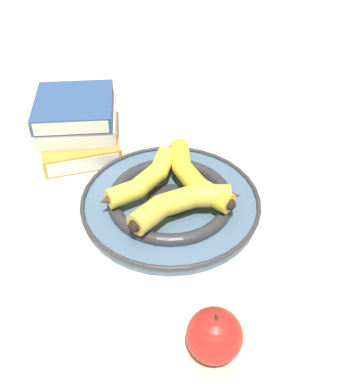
{
  "coord_description": "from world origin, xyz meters",
  "views": [
    {
      "loc": [
        0.52,
        -0.3,
        0.57
      ],
      "look_at": [
        0.02,
        0.03,
        0.04
      ],
      "focal_mm": 42.0,
      "sensor_mm": 36.0,
      "label": 1
    }
  ],
  "objects_px": {
    "banana_a": "(182,203)",
    "banana_c": "(193,175)",
    "decorative_bowl": "(170,201)",
    "apple": "(214,336)",
    "book_stack": "(77,124)",
    "banana_b": "(144,180)"
  },
  "relations": [
    {
      "from": "banana_a",
      "to": "banana_c",
      "type": "height_order",
      "value": "banana_a"
    },
    {
      "from": "banana_a",
      "to": "decorative_bowl",
      "type": "bearing_deg",
      "value": -91.95
    },
    {
      "from": "banana_a",
      "to": "book_stack",
      "type": "relative_size",
      "value": 0.85
    },
    {
      "from": "banana_b",
      "to": "banana_c",
      "type": "xyz_separation_m",
      "value": [
        0.04,
        0.08,
        0.0
      ]
    },
    {
      "from": "banana_a",
      "to": "banana_c",
      "type": "relative_size",
      "value": 0.95
    },
    {
      "from": "banana_c",
      "to": "banana_b",
      "type": "bearing_deg",
      "value": -108.05
    },
    {
      "from": "banana_a",
      "to": "banana_c",
      "type": "bearing_deg",
      "value": -130.15
    },
    {
      "from": "book_stack",
      "to": "decorative_bowl",
      "type": "bearing_deg",
      "value": 38.19
    },
    {
      "from": "banana_a",
      "to": "apple",
      "type": "xyz_separation_m",
      "value": [
        0.22,
        -0.1,
        -0.02
      ]
    },
    {
      "from": "decorative_bowl",
      "to": "apple",
      "type": "relative_size",
      "value": 3.75
    },
    {
      "from": "decorative_bowl",
      "to": "apple",
      "type": "bearing_deg",
      "value": -21.76
    },
    {
      "from": "banana_a",
      "to": "apple",
      "type": "relative_size",
      "value": 2.37
    },
    {
      "from": "banana_b",
      "to": "apple",
      "type": "distance_m",
      "value": 0.32
    },
    {
      "from": "decorative_bowl",
      "to": "book_stack",
      "type": "bearing_deg",
      "value": -168.79
    },
    {
      "from": "decorative_bowl",
      "to": "banana_c",
      "type": "relative_size",
      "value": 1.51
    },
    {
      "from": "banana_a",
      "to": "apple",
      "type": "distance_m",
      "value": 0.24
    },
    {
      "from": "banana_c",
      "to": "banana_a",
      "type": "bearing_deg",
      "value": -42.06
    },
    {
      "from": "book_stack",
      "to": "apple",
      "type": "xyz_separation_m",
      "value": [
        0.55,
        -0.05,
        -0.02
      ]
    },
    {
      "from": "decorative_bowl",
      "to": "apple",
      "type": "height_order",
      "value": "apple"
    },
    {
      "from": "decorative_bowl",
      "to": "banana_a",
      "type": "relative_size",
      "value": 1.58
    },
    {
      "from": "banana_c",
      "to": "book_stack",
      "type": "xyz_separation_m",
      "value": [
        -0.27,
        -0.11,
        0.0
      ]
    },
    {
      "from": "apple",
      "to": "decorative_bowl",
      "type": "bearing_deg",
      "value": 158.24
    }
  ]
}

